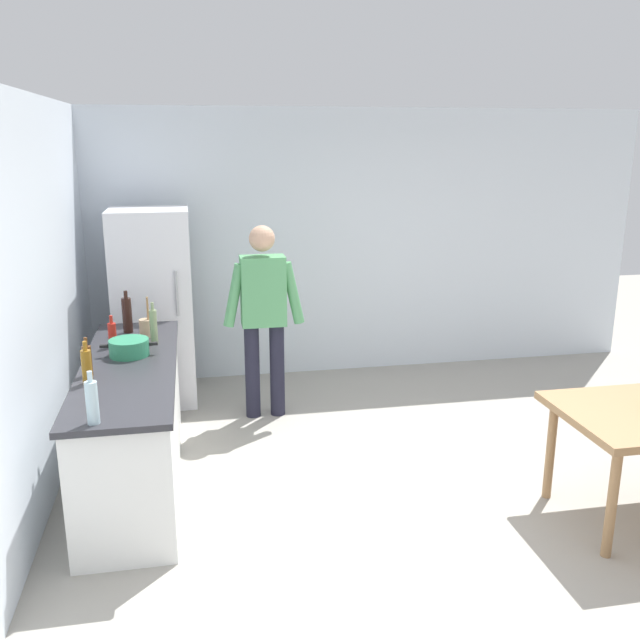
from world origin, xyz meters
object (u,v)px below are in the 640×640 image
(refrigerator, at_px, (154,308))
(bottle_oil_amber, at_px, (87,366))
(cooking_pot, at_px, (129,348))
(bottle_water_clear, at_px, (92,402))
(bottle_beer_brown, at_px, (87,360))
(utensil_jar, at_px, (147,327))
(bottle_wine_dark, at_px, (127,315))
(bottle_vinegar_tall, at_px, (154,326))
(person, at_px, (264,309))
(bottle_sauce_red, at_px, (112,334))

(refrigerator, relative_size, bottle_oil_amber, 6.43)
(cooking_pot, relative_size, bottle_water_clear, 1.33)
(bottle_oil_amber, xyz_separation_m, bottle_beer_brown, (-0.02, 0.16, -0.01))
(utensil_jar, bearing_deg, bottle_water_clear, -96.66)
(utensil_jar, height_order, bottle_wine_dark, bottle_wine_dark)
(refrigerator, relative_size, bottle_wine_dark, 5.29)
(refrigerator, bearing_deg, bottle_oil_amber, -99.28)
(bottle_oil_amber, distance_m, bottle_beer_brown, 0.16)
(bottle_beer_brown, distance_m, bottle_vinegar_tall, 0.76)
(person, bearing_deg, bottle_oil_amber, -132.16)
(person, height_order, bottle_wine_dark, person)
(person, distance_m, utensil_jar, 1.04)
(bottle_beer_brown, xyz_separation_m, bottle_wine_dark, (0.17, 1.01, 0.04))
(refrigerator, relative_size, utensil_jar, 5.62)
(refrigerator, distance_m, cooking_pot, 1.42)
(utensil_jar, xyz_separation_m, bottle_sauce_red, (-0.23, -0.22, 0.02))
(refrigerator, relative_size, bottle_beer_brown, 6.92)
(bottle_beer_brown, distance_m, bottle_water_clear, 0.82)
(bottle_oil_amber, xyz_separation_m, bottle_sauce_red, (0.08, 0.78, -0.02))
(bottle_wine_dark, distance_m, bottle_water_clear, 1.82)
(utensil_jar, relative_size, bottle_water_clear, 1.07)
(bottle_oil_amber, height_order, bottle_sauce_red, bottle_oil_amber)
(person, bearing_deg, cooking_pot, -140.84)
(bottle_oil_amber, relative_size, bottle_sauce_red, 1.17)
(cooking_pot, distance_m, bottle_water_clear, 1.20)
(refrigerator, relative_size, cooking_pot, 4.50)
(person, distance_m, bottle_beer_brown, 1.79)
(utensil_jar, xyz_separation_m, bottle_beer_brown, (-0.33, -0.85, 0.03))
(refrigerator, distance_m, bottle_beer_brown, 1.83)
(utensil_jar, bearing_deg, bottle_oil_amber, -107.08)
(bottle_water_clear, bearing_deg, refrigerator, 85.54)
(utensil_jar, height_order, bottle_oil_amber, utensil_jar)
(person, distance_m, bottle_vinegar_tall, 1.07)
(cooking_pot, distance_m, bottle_beer_brown, 0.45)
(cooking_pot, height_order, bottle_oil_amber, bottle_oil_amber)
(bottle_oil_amber, bearing_deg, person, 47.84)
(bottle_wine_dark, bearing_deg, bottle_vinegar_tall, -58.13)
(person, relative_size, bottle_vinegar_tall, 5.31)
(bottle_beer_brown, bearing_deg, bottle_sauce_red, 81.54)
(person, height_order, bottle_oil_amber, person)
(person, height_order, bottle_sauce_red, person)
(refrigerator, xyz_separation_m, bottle_vinegar_tall, (0.06, -1.14, 0.14))
(cooking_pot, relative_size, bottle_sauce_red, 1.67)
(bottle_wine_dark, bearing_deg, cooking_pot, -84.74)
(cooking_pot, bearing_deg, utensil_jar, 78.29)
(utensil_jar, bearing_deg, refrigerator, 89.45)
(bottle_wine_dark, bearing_deg, bottle_sauce_red, -101.84)
(refrigerator, distance_m, bottle_water_clear, 2.62)
(cooking_pot, height_order, utensil_jar, utensil_jar)
(bottle_beer_brown, relative_size, bottle_water_clear, 0.87)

